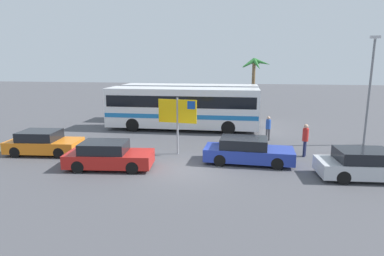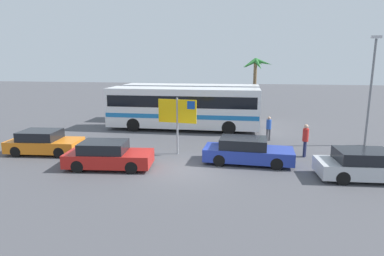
# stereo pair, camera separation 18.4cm
# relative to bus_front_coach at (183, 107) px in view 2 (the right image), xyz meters

# --- Properties ---
(ground) EXTENTS (120.00, 120.00, 0.00)m
(ground) POSITION_rel_bus_front_coach_xyz_m (1.83, -9.07, -1.78)
(ground) COLOR #4C4C51
(bus_front_coach) EXTENTS (11.39, 2.59, 3.17)m
(bus_front_coach) POSITION_rel_bus_front_coach_xyz_m (0.00, 0.00, 0.00)
(bus_front_coach) COLOR white
(bus_front_coach) RESTS_ON ground
(bus_rear_coach) EXTENTS (11.39, 2.59, 3.17)m
(bus_rear_coach) POSITION_rel_bus_front_coach_xyz_m (0.04, 3.63, 0.00)
(bus_rear_coach) COLOR white
(bus_rear_coach) RESTS_ON ground
(ferry_sign) EXTENTS (2.19, 0.33, 3.20)m
(ferry_sign) POSITION_rel_bus_front_coach_xyz_m (0.94, -6.56, 0.54)
(ferry_sign) COLOR gray
(ferry_sign) RESTS_ON ground
(car_silver) EXTENTS (4.50, 2.07, 1.32)m
(car_silver) POSITION_rel_bus_front_coach_xyz_m (10.00, -9.19, -1.15)
(car_silver) COLOR #B7BABF
(car_silver) RESTS_ON ground
(car_red) EXTENTS (4.31, 2.15, 1.32)m
(car_red) POSITION_rel_bus_front_coach_xyz_m (-2.01, -9.47, -1.15)
(car_red) COLOR red
(car_red) RESTS_ON ground
(car_orange) EXTENTS (4.09, 2.13, 1.32)m
(car_orange) POSITION_rel_bus_front_coach_xyz_m (-6.64, -7.60, -1.15)
(car_orange) COLOR orange
(car_orange) RESTS_ON ground
(car_blue) EXTENTS (4.59, 1.96, 1.32)m
(car_blue) POSITION_rel_bus_front_coach_xyz_m (4.74, -7.65, -1.15)
(car_blue) COLOR #23389E
(car_blue) RESTS_ON ground
(pedestrian_by_bus) EXTENTS (0.32, 0.32, 1.61)m
(pedestrian_by_bus) POSITION_rel_bus_front_coach_xyz_m (6.19, -2.56, -0.84)
(pedestrian_by_bus) COLOR #4C4C51
(pedestrian_by_bus) RESTS_ON ground
(pedestrian_crossing_lot) EXTENTS (0.32, 0.32, 1.82)m
(pedestrian_crossing_lot) POSITION_rel_bus_front_coach_xyz_m (7.89, -6.03, -0.70)
(pedestrian_crossing_lot) COLOR #1E2347
(pedestrian_crossing_lot) RESTS_ON ground
(lamp_post_left_side) EXTENTS (0.56, 0.20, 6.63)m
(lamp_post_left_side) POSITION_rel_bus_front_coach_xyz_m (12.07, -2.87, 1.85)
(lamp_post_left_side) COLOR slate
(lamp_post_left_side) RESTS_ON ground
(palm_tree_seaside) EXTENTS (2.97, 2.96, 5.42)m
(palm_tree_seaside) POSITION_rel_bus_front_coach_xyz_m (5.57, 8.19, 2.52)
(palm_tree_seaside) COLOR brown
(palm_tree_seaside) RESTS_ON ground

